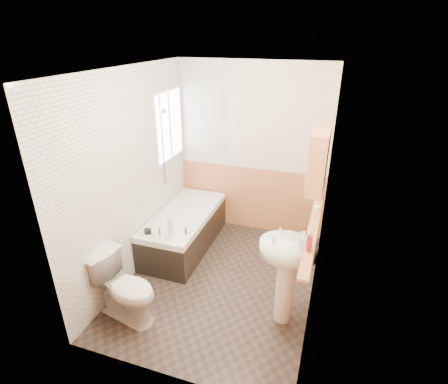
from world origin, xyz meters
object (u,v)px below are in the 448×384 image
at_px(sink, 286,266).
at_px(medicine_cabinet, 319,158).
at_px(toilet, 125,288).
at_px(bathtub, 185,229).
at_px(pine_shelf, 312,234).

relative_size(sink, medicine_cabinet, 1.71).
relative_size(toilet, sink, 0.69).
distance_m(bathtub, sink, 1.88).
bearing_deg(medicine_cabinet, pine_shelf, -76.23).
bearing_deg(toilet, pine_shelf, -57.03).
xyz_separation_m(sink, medicine_cabinet, (0.17, 0.31, 1.06)).
bearing_deg(toilet, bathtub, 11.15).
height_order(sink, medicine_cabinet, medicine_cabinet).
height_order(sink, pine_shelf, sink).
bearing_deg(toilet, sink, -60.85).
height_order(bathtub, sink, sink).
xyz_separation_m(toilet, sink, (1.60, 0.48, 0.32)).
relative_size(bathtub, pine_shelf, 1.03).
bearing_deg(medicine_cabinet, sink, -119.21).
distance_m(toilet, sink, 1.70).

